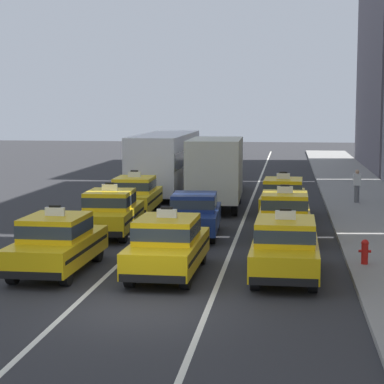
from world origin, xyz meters
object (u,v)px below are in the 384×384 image
sedan_center_second (194,213)px  taxi_center_nearest (168,245)px  taxi_left_nearest (57,242)px  fire_hydrant (365,251)px  taxi_center_fourth (224,176)px  taxi_right_second (285,214)px  taxi_left_second (110,211)px  taxi_left_fifth (190,163)px  taxi_left_third (135,195)px  box_truck_center_third (217,170)px  taxi_right_third (283,197)px  pedestrian_trailing (357,186)px  taxi_right_nearest (285,247)px  bus_left_fourth (166,159)px

sedan_center_second → taxi_center_nearest: bearing=-89.5°
taxi_left_nearest → fire_hydrant: size_ratio=6.27×
sedan_center_second → taxi_center_fourth: 13.84m
taxi_center_nearest → taxi_right_second: 6.99m
taxi_left_second → taxi_center_nearest: bearing=-62.5°
taxi_left_nearest → taxi_left_fifth: bearing=90.3°
taxi_left_nearest → sedan_center_second: taxi_left_nearest is taller
taxi_left_third → fire_hydrant: 13.14m
sedan_center_second → fire_hydrant: (5.63, -4.70, -0.30)m
taxi_left_fifth → taxi_center_nearest: 29.25m
box_truck_center_third → taxi_right_second: (3.20, -7.43, -0.90)m
taxi_right_third → pedestrian_trailing: 5.40m
taxi_right_nearest → taxi_right_third: same height
taxi_left_fifth → sedan_center_second: bearing=-81.8°
taxi_left_second → fire_hydrant: bearing=-27.4°
pedestrian_trailing → taxi_left_second: bearing=-136.1°
taxi_center_nearest → taxi_right_third: bearing=74.6°
bus_left_fourth → taxi_right_nearest: bearing=-71.2°
bus_left_fourth → taxi_right_second: size_ratio=2.46×
taxi_left_second → taxi_center_nearest: same height
taxi_right_second → taxi_left_fifth: bearing=106.1°
sedan_center_second → taxi_right_nearest: taxi_right_nearest is taller
taxi_left_fifth → bus_left_fourth: bearing=-90.3°
taxi_left_fifth → taxi_right_third: same height
box_truck_center_third → taxi_right_second: bearing=-66.7°
bus_left_fourth → sedan_center_second: bus_left_fourth is taller
taxi_left_third → sedan_center_second: bearing=-56.4°
bus_left_fourth → box_truck_center_third: 6.96m
bus_left_fourth → taxi_left_fifth: (0.04, 9.36, -0.94)m
taxi_left_second → taxi_left_third: (-0.17, 5.12, 0.00)m
taxi_left_second → sedan_center_second: 3.11m
taxi_left_third → pedestrian_trailing: 10.81m
taxi_left_third → sedan_center_second: taxi_left_third is taller
taxi_left_second → taxi_left_fifth: same height
taxi_center_nearest → box_truck_center_third: box_truck_center_third is taller
taxi_center_fourth → fire_hydrant: (5.79, -18.54, -0.33)m
bus_left_fourth → taxi_left_fifth: size_ratio=2.44×
taxi_left_nearest → taxi_left_second: (0.04, 6.13, 0.00)m
taxi_left_nearest → bus_left_fourth: bus_left_fourth is taller
taxi_left_third → bus_left_fourth: 8.57m
bus_left_fourth → taxi_right_second: bearing=-63.9°
taxi_center_nearest → taxi_right_second: (3.22, 6.21, 0.00)m
sedan_center_second → pedestrian_trailing: size_ratio=2.78×
taxi_right_third → taxi_center_fourth: bearing=110.8°
box_truck_center_third → taxi_center_fourth: 6.50m
bus_left_fourth → taxi_center_fourth: bearing=6.7°
taxi_left_third → taxi_right_third: bearing=1.2°
taxi_left_nearest → bus_left_fourth: 19.79m
box_truck_center_third → taxi_center_nearest: bearing=-90.1°
box_truck_center_third → taxi_right_nearest: size_ratio=1.53×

